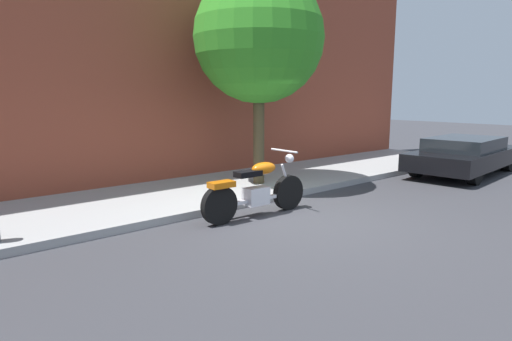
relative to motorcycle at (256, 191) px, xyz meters
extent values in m
plane|color=#38383D|center=(0.56, -0.62, -0.47)|extent=(60.00, 60.00, 0.00)
cube|color=#9F9F9F|center=(0.56, 2.08, -0.40)|extent=(18.35, 2.99, 0.14)
cube|color=brown|center=(0.56, 3.83, 3.78)|extent=(18.35, 0.50, 8.51)
cylinder|color=black|center=(0.80, -0.02, -0.13)|extent=(0.67, 0.15, 0.67)
cylinder|color=black|center=(-0.79, 0.01, -0.13)|extent=(0.67, 0.15, 0.67)
cube|color=silver|center=(0.00, 0.00, -0.08)|extent=(0.45, 0.29, 0.32)
cube|color=silver|center=(0.00, 0.00, -0.15)|extent=(1.43, 0.11, 0.06)
ellipsoid|color=#D1660C|center=(0.18, -0.01, 0.40)|extent=(0.53, 0.27, 0.22)
cube|color=black|center=(-0.18, 0.00, 0.34)|extent=(0.48, 0.25, 0.10)
cube|color=#D1660C|center=(-0.74, 0.01, 0.22)|extent=(0.44, 0.25, 0.10)
cylinder|color=silver|center=(0.74, -0.02, 0.15)|extent=(0.27, 0.06, 0.58)
cylinder|color=silver|center=(0.68, -0.02, 0.68)|extent=(0.05, 0.70, 0.04)
sphere|color=silver|center=(0.82, -0.02, 0.52)|extent=(0.17, 0.17, 0.17)
cylinder|color=silver|center=(-0.24, 0.16, -0.18)|extent=(0.80, 0.11, 0.09)
cylinder|color=black|center=(8.57, 0.42, -0.15)|extent=(0.66, 0.28, 0.64)
cylinder|color=black|center=(8.70, -1.04, -0.15)|extent=(0.66, 0.28, 0.64)
cylinder|color=black|center=(5.79, 0.17, -0.15)|extent=(0.66, 0.28, 0.64)
cylinder|color=black|center=(5.92, -1.30, -0.15)|extent=(0.66, 0.28, 0.64)
cube|color=black|center=(7.25, -0.44, 0.00)|extent=(4.50, 2.14, 0.45)
cube|color=#1E2328|center=(7.15, -0.45, 0.36)|extent=(2.40, 1.74, 0.40)
cylinder|color=#483D27|center=(1.57, 1.76, 0.85)|extent=(0.26, 0.26, 2.64)
sphere|color=#349125|center=(1.57, 1.76, 2.97)|extent=(2.91, 2.91, 2.91)
camera|label=1|loc=(-4.83, -5.77, 1.68)|focal=30.10mm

